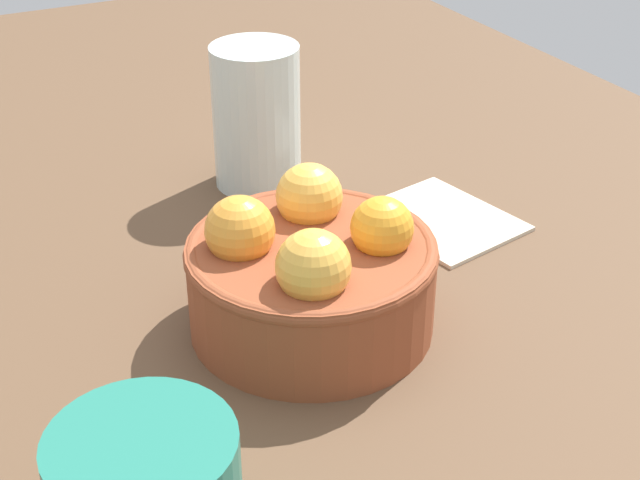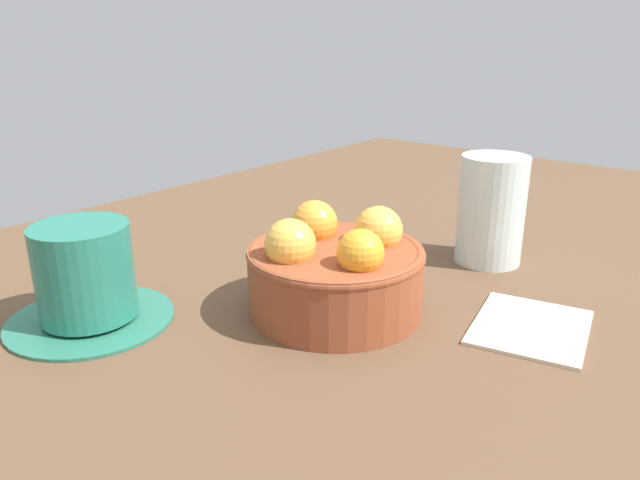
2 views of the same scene
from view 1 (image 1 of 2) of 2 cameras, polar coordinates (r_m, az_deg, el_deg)
ground_plane at (r=59.68cm, az=-0.50°, el=-6.99°), size 152.23×92.00×4.57cm
terracotta_bowl at (r=56.19cm, az=-0.58°, el=-2.02°), size 15.20×15.20×8.98cm
water_glass at (r=73.24cm, az=-3.90°, el=7.52°), size 6.86×6.86×11.28cm
folded_napkin at (r=70.03cm, az=7.43°, el=1.35°), size 12.09×10.69×0.60cm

